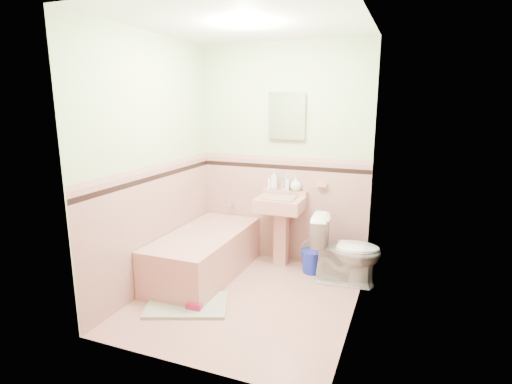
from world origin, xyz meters
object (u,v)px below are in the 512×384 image
(medicine_cabinet, at_px, (287,116))
(soap_bottle_left, at_px, (274,179))
(toilet, at_px, (346,250))
(bucket, at_px, (312,261))
(sink, at_px, (280,232))
(shoe, at_px, (194,306))
(bathtub, at_px, (205,255))
(soap_bottle_mid, at_px, (286,183))
(soap_bottle_right, at_px, (296,183))

(medicine_cabinet, height_order, soap_bottle_left, medicine_cabinet)
(toilet, distance_m, bucket, 0.46)
(sink, distance_m, toilet, 0.79)
(bucket, height_order, shoe, bucket)
(bathtub, relative_size, medicine_cabinet, 3.06)
(sink, xyz_separation_m, soap_bottle_mid, (0.01, 0.18, 0.54))
(sink, height_order, soap_bottle_right, soap_bottle_right)
(shoe, bearing_deg, bathtub, 107.86)
(soap_bottle_left, bearing_deg, soap_bottle_mid, 0.00)
(sink, relative_size, soap_bottle_right, 4.83)
(bathtub, xyz_separation_m, sink, (0.68, 0.53, 0.18))
(medicine_cabinet, height_order, toilet, medicine_cabinet)
(soap_bottle_right, xyz_separation_m, bucket, (0.27, -0.21, -0.82))
(sink, bearing_deg, soap_bottle_left, 126.44)
(soap_bottle_right, bearing_deg, medicine_cabinet, 166.76)
(medicine_cabinet, distance_m, shoe, 2.24)
(sink, distance_m, shoe, 1.37)
(bathtub, relative_size, shoe, 10.59)
(soap_bottle_left, distance_m, bucket, 1.02)
(toilet, bearing_deg, soap_bottle_right, 57.31)
(soap_bottle_left, bearing_deg, toilet, -20.93)
(toilet, xyz_separation_m, shoe, (-1.16, -1.10, -0.30))
(bathtub, xyz_separation_m, soap_bottle_mid, (0.69, 0.71, 0.72))
(bathtub, height_order, bucket, bathtub)
(soap_bottle_mid, bearing_deg, bathtub, -134.35)
(bathtub, height_order, soap_bottle_mid, soap_bottle_mid)
(soap_bottle_left, bearing_deg, medicine_cabinet, 12.72)
(bucket, bearing_deg, toilet, -19.14)
(soap_bottle_mid, xyz_separation_m, shoe, (-0.41, -1.45, -0.89))
(toilet, bearing_deg, soap_bottle_mid, 61.01)
(soap_bottle_left, distance_m, soap_bottle_mid, 0.15)
(medicine_cabinet, relative_size, soap_bottle_right, 2.92)
(soap_bottle_right, bearing_deg, bathtub, -138.68)
(soap_bottle_right, distance_m, shoe, 1.78)
(bathtub, bearing_deg, sink, 37.93)
(bathtub, bearing_deg, shoe, -68.65)
(bathtub, xyz_separation_m, medicine_cabinet, (0.68, 0.74, 1.47))
(soap_bottle_left, xyz_separation_m, soap_bottle_mid, (0.15, 0.00, -0.03))
(bathtub, bearing_deg, soap_bottle_left, 52.38)
(sink, relative_size, bucket, 3.17)
(medicine_cabinet, relative_size, soap_bottle_left, 2.18)
(soap_bottle_left, height_order, toilet, soap_bottle_left)
(toilet, height_order, bucket, toilet)
(shoe, bearing_deg, soap_bottle_right, 66.83)
(bathtub, distance_m, toilet, 1.50)
(toilet, height_order, shoe, toilet)
(medicine_cabinet, height_order, soap_bottle_mid, medicine_cabinet)
(medicine_cabinet, relative_size, toilet, 0.69)
(soap_bottle_mid, bearing_deg, sink, -94.46)
(toilet, bearing_deg, bathtub, 99.64)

